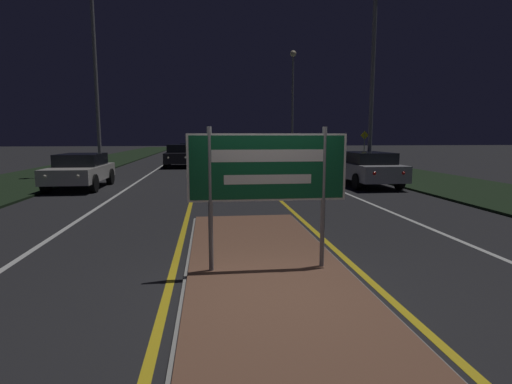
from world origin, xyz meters
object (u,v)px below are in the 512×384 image
object	(u,v)px
highway_sign	(268,172)
warning_sign	(364,145)
streetlight_right_far	(293,90)
car_approaching_0	(81,170)
car_approaching_2	(189,150)
car_receding_0	(365,168)
streetlight_left_near	(94,42)
streetlight_right_near	(373,64)
car_receding_1	(260,156)
car_approaching_1	(179,155)

from	to	relation	value
highway_sign	warning_sign	xyz separation A→B (m)	(10.05, 21.31, -0.08)
streetlight_right_far	car_approaching_0	xyz separation A→B (m)	(-12.52, -17.88, -5.32)
car_approaching_2	car_receding_0	bearing A→B (deg)	-69.80
warning_sign	streetlight_left_near	bearing A→B (deg)	-160.12
streetlight_right_near	car_receding_1	bearing A→B (deg)	113.49
car_approaching_1	car_approaching_2	size ratio (longest dim) A/B	1.08
highway_sign	car_approaching_1	distance (m)	22.37
car_receding_1	warning_sign	distance (m)	7.61
streetlight_right_near	car_approaching_2	size ratio (longest dim) A/B	2.03
car_approaching_2	warning_sign	world-z (taller)	warning_sign
highway_sign	car_approaching_0	xyz separation A→B (m)	(-6.07, 11.04, -0.84)
car_approaching_1	warning_sign	xyz separation A→B (m)	(12.94, -0.85, 0.71)
streetlight_left_near	car_approaching_0	bearing A→B (deg)	-85.70
highway_sign	car_approaching_1	bearing A→B (deg)	97.42
highway_sign	warning_sign	world-z (taller)	warning_sign
streetlight_left_near	warning_sign	world-z (taller)	streetlight_left_near
car_receding_0	car_approaching_1	xyz separation A→B (m)	(-8.73, 11.53, 0.03)
warning_sign	streetlight_right_near	bearing A→B (deg)	-110.56
streetlight_right_far	car_receding_1	size ratio (longest dim) A/B	1.99
highway_sign	car_approaching_0	bearing A→B (deg)	118.82
car_approaching_0	warning_sign	world-z (taller)	warning_sign
highway_sign	streetlight_left_near	size ratio (longest dim) A/B	0.22
car_approaching_0	streetlight_right_near	bearing A→B (deg)	2.73
car_receding_0	warning_sign	size ratio (longest dim) A/B	2.02
streetlight_left_near	car_approaching_2	xyz separation A→B (m)	(3.56, 18.87, -5.93)
car_receding_1	car_approaching_0	size ratio (longest dim) A/B	1.12
car_approaching_2	highway_sign	bearing A→B (deg)	-85.26
warning_sign	car_approaching_1	bearing A→B (deg)	176.23
streetlight_right_far	car_receding_1	xyz separation A→B (m)	(-3.95, -8.28, -5.29)
car_approaching_0	warning_sign	distance (m)	19.13
streetlight_right_near	streetlight_right_far	world-z (taller)	streetlight_right_far
car_receding_1	car_approaching_0	bearing A→B (deg)	-131.79
streetlight_left_near	streetlight_right_far	world-z (taller)	streetlight_left_near
car_approaching_2	warning_sign	size ratio (longest dim) A/B	1.76
car_receding_0	car_receding_1	world-z (taller)	car_receding_1
streetlight_left_near	streetlight_right_near	xyz separation A→B (m)	(12.82, -3.73, -1.39)
car_receding_0	car_approaching_0	world-z (taller)	car_receding_0
streetlight_right_far	car_approaching_2	size ratio (longest dim) A/B	2.23
highway_sign	warning_sign	distance (m)	23.56
streetlight_left_near	car_receding_0	distance (m)	14.39
streetlight_right_near	car_approaching_0	xyz separation A→B (m)	(-12.49, -0.60, -4.54)
highway_sign	streetlight_right_far	distance (m)	29.96
streetlight_right_near	car_approaching_1	xyz separation A→B (m)	(-9.31, 10.53, -4.49)
car_approaching_2	warning_sign	xyz separation A→B (m)	(12.89, -12.92, 0.76)
streetlight_left_near	car_receding_1	size ratio (longest dim) A/B	2.33
car_approaching_1	car_approaching_2	bearing A→B (deg)	89.78
streetlight_right_far	warning_sign	world-z (taller)	streetlight_right_far
car_receding_0	car_approaching_2	xyz separation A→B (m)	(-8.68, 23.60, -0.02)
streetlight_right_far	car_approaching_2	xyz separation A→B (m)	(-9.29, 5.32, -5.32)
car_receding_1	warning_sign	bearing A→B (deg)	5.12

